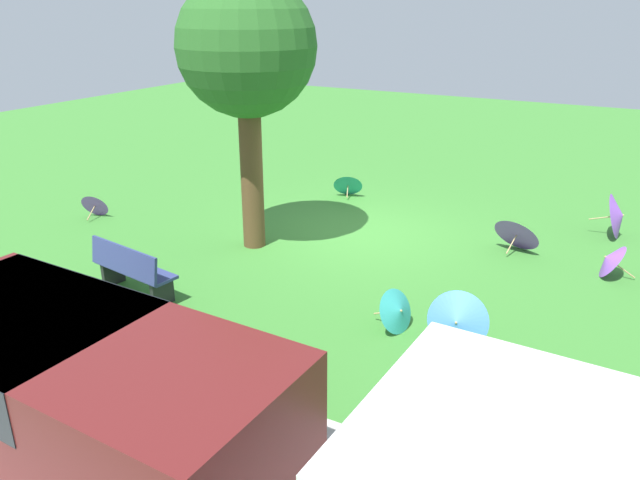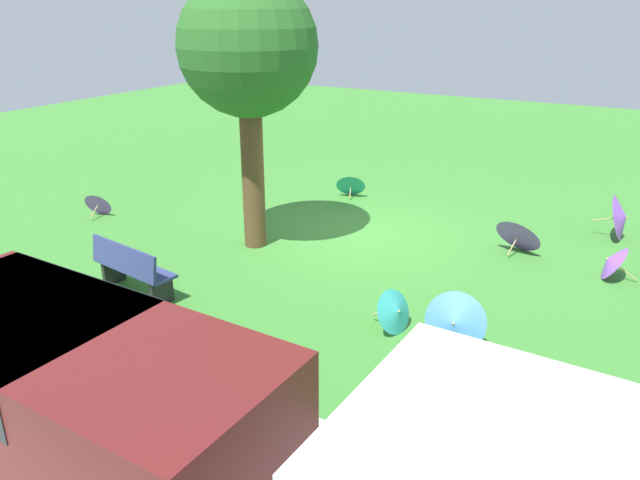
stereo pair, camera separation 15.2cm
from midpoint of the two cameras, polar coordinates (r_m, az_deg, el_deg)
The scene contains 12 objects.
ground at distance 12.74m, azimuth 4.21°, elevation 0.57°, with size 40.00×40.00×0.00m, color #387A2D.
road_strip at distance 7.44m, azimuth -24.12°, elevation -18.10°, with size 40.00×4.14×0.01m, color #B2AFA8.
van_dark at distance 6.90m, azimuth -22.04°, elevation -11.83°, with size 4.66×2.26×1.53m.
park_bench at distance 10.38m, azimuth -16.68°, elevation -2.53°, with size 1.65×0.71×0.90m.
shade_tree at distance 11.38m, azimuth -6.31°, elevation 17.06°, with size 2.50×2.50×5.00m.
parasol_teal_0 at distance 15.11m, azimuth 3.17°, elevation 5.24°, with size 0.85×0.76×0.65m.
parasol_purple_0 at distance 11.73m, azimuth 25.69°, elevation -1.77°, with size 0.74×0.73×0.65m.
parasol_purple_1 at distance 13.71m, azimuth 26.49°, elevation 1.90°, with size 0.77×0.93×0.93m.
parasol_purple_2 at distance 12.25m, azimuth 18.37°, elevation 0.59°, with size 1.01×0.84×0.78m.
parasol_purple_3 at distance 14.54m, azimuth -19.54°, elevation 3.25°, with size 0.70×0.69×0.59m.
parasol_blue_0 at distance 8.62m, azimuth 12.86°, elevation -7.50°, with size 0.88×0.79×0.85m.
parasol_teal_2 at distance 8.98m, azimuth 7.56°, elevation -6.60°, with size 0.70×0.74×0.65m.
Camera 2 is at (-5.14, 10.74, 4.51)m, focal length 34.50 mm.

